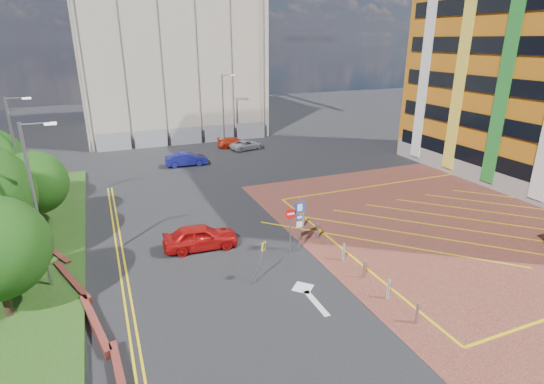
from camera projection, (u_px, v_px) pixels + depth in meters
ground at (298, 260)px, 23.69m from camera, size 140.00×140.00×0.00m
forecourt at (484, 221)px, 28.72m from camera, size 26.00×26.00×0.02m
retaining_wall at (68, 283)px, 21.12m from camera, size 6.06×20.33×0.40m
tree_c at (35, 183)px, 26.44m from camera, size 4.00×4.00×4.90m
lamp_left_near at (37, 201)px, 19.38m from camera, size 1.53×0.16×8.00m
lamp_left_far at (18, 154)px, 27.35m from camera, size 1.53×0.16×8.00m
lamp_back at (224, 107)px, 48.01m from camera, size 1.53×0.16×8.00m
sign_cluster at (296, 221)px, 23.99m from camera, size 1.17×0.12×3.20m
warning_sign at (261, 257)px, 21.10m from camera, size 0.80×0.43×2.24m
bollard_row at (350, 259)px, 22.91m from camera, size 0.14×11.14×0.90m
construction_building at (165, 44)px, 54.71m from camera, size 21.20×19.20×22.00m
construction_fence at (195, 135)px, 49.78m from camera, size 21.60×0.06×2.00m
car_red_left at (200, 237)px, 24.82m from camera, size 4.43×2.05×1.47m
car_blue_back at (186, 159)px, 41.19m from camera, size 4.14×1.71×1.33m
car_red_back at (235, 143)px, 48.16m from camera, size 4.17×2.44×1.14m
car_silver_back at (247, 145)px, 47.27m from camera, size 4.14×2.55×1.07m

